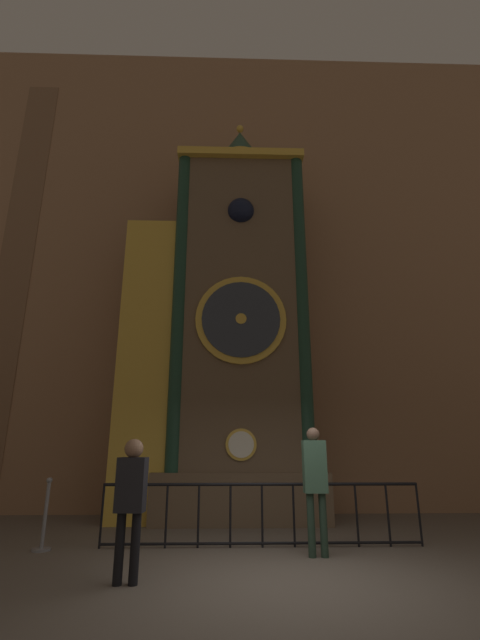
# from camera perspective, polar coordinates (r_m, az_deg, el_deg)

# --- Properties ---
(ground_plane) EXTENTS (28.00, 28.00, 0.00)m
(ground_plane) POSITION_cam_1_polar(r_m,az_deg,el_deg) (5.85, 7.09, -31.43)
(ground_plane) COLOR brown
(cathedral_back_wall) EXTENTS (24.00, 0.32, 13.72)m
(cathedral_back_wall) POSITION_cam_1_polar(r_m,az_deg,el_deg) (12.32, 1.71, 9.07)
(cathedral_back_wall) COLOR #936B4C
(cathedral_back_wall) RESTS_ON ground_plane
(clock_tower) EXTENTS (4.58, 1.78, 10.14)m
(clock_tower) POSITION_cam_1_polar(r_m,az_deg,el_deg) (10.25, -2.27, -0.87)
(clock_tower) COLOR brown
(clock_tower) RESTS_ON ground_plane
(railing_fence) EXTENTS (5.13, 0.05, 0.96)m
(railing_fence) POSITION_cam_1_polar(r_m,az_deg,el_deg) (7.52, 2.97, -24.08)
(railing_fence) COLOR black
(railing_fence) RESTS_ON ground_plane
(visitor_near) EXTENTS (0.36, 0.24, 1.61)m
(visitor_near) POSITION_cam_1_polar(r_m,az_deg,el_deg) (5.70, -14.33, -21.48)
(visitor_near) COLOR black
(visitor_near) RESTS_ON ground_plane
(visitor_far) EXTENTS (0.34, 0.22, 1.80)m
(visitor_far) POSITION_cam_1_polar(r_m,az_deg,el_deg) (6.91, 9.97, -19.92)
(visitor_far) COLOR #213427
(visitor_far) RESTS_ON ground_plane
(stanchion_post) EXTENTS (0.28, 0.28, 1.05)m
(stanchion_post) POSITION_cam_1_polar(r_m,az_deg,el_deg) (7.92, -24.67, -23.70)
(stanchion_post) COLOR gray
(stanchion_post) RESTS_ON ground_plane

